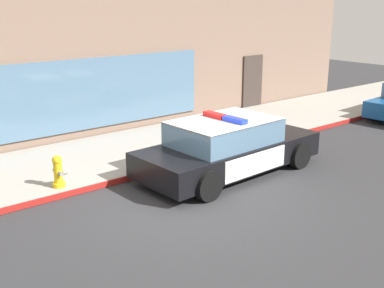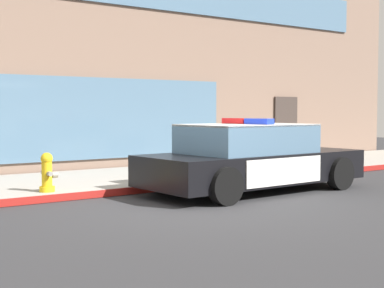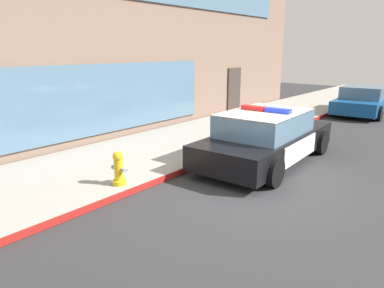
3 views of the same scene
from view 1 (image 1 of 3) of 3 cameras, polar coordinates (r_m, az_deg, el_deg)
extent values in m
plane|color=#303033|center=(10.38, -0.79, -6.85)|extent=(48.00, 48.00, 0.00)
cube|color=#A39E93|center=(13.22, -10.60, -1.55)|extent=(48.00, 3.60, 0.15)
cube|color=maroon|center=(11.73, -6.32, -3.72)|extent=(28.80, 0.04, 0.14)
cube|color=#7A6051|center=(19.52, -21.20, 13.53)|extent=(24.34, 11.09, 6.90)
cube|color=#382D28|center=(18.93, 7.09, 7.12)|extent=(1.00, 0.08, 2.10)
cube|color=black|center=(11.97, 4.41, -1.10)|extent=(4.89, 2.08, 0.60)
cube|color=silver|center=(13.03, 9.17, 0.97)|extent=(1.71, 1.91, 0.05)
cube|color=silver|center=(10.83, -1.83, -2.06)|extent=(1.42, 1.90, 0.05)
cube|color=silver|center=(12.56, 0.99, -0.20)|extent=(2.02, 0.11, 0.51)
cube|color=silver|center=(11.29, 7.52, -2.29)|extent=(2.02, 0.11, 0.51)
cube|color=yellow|center=(12.57, 0.95, -0.18)|extent=(0.22, 0.02, 0.26)
cube|color=slate|center=(11.68, 3.81, 1.38)|extent=(2.57, 1.80, 0.60)
cube|color=silver|center=(11.60, 3.84, 2.76)|extent=(2.57, 1.80, 0.04)
cube|color=red|center=(11.82, 2.68, 3.43)|extent=(0.23, 0.65, 0.11)
cube|color=blue|center=(11.36, 5.05, 2.84)|extent=(0.23, 0.65, 0.11)
cylinder|color=black|center=(13.74, 6.23, 0.50)|extent=(0.69, 0.25, 0.68)
cylinder|color=black|center=(12.61, 12.53, -1.29)|extent=(0.69, 0.25, 0.68)
cylinder|color=black|center=(11.69, -4.39, -2.36)|extent=(0.69, 0.25, 0.68)
cylinder|color=black|center=(10.34, 1.94, -4.91)|extent=(0.69, 0.25, 0.68)
cylinder|color=gold|center=(11.18, -15.34, -4.61)|extent=(0.28, 0.28, 0.10)
cylinder|color=gold|center=(11.08, -15.45, -3.28)|extent=(0.19, 0.19, 0.45)
sphere|color=gold|center=(10.99, -15.57, -1.86)|extent=(0.22, 0.22, 0.22)
cylinder|color=gray|center=(10.97, -15.60, -1.47)|extent=(0.06, 0.06, 0.05)
cylinder|color=gray|center=(10.95, -15.15, -3.38)|extent=(0.09, 0.10, 0.09)
cylinder|color=gray|center=(11.20, -15.76, -2.97)|extent=(0.09, 0.10, 0.09)
cylinder|color=gray|center=(11.14, -14.74, -3.21)|extent=(0.10, 0.12, 0.12)
cylinder|color=black|center=(18.59, 20.45, 3.73)|extent=(0.65, 0.24, 0.64)
camera|label=2|loc=(2.51, 31.82, -75.37)|focal=52.98mm
camera|label=3|loc=(4.22, -42.67, -4.82)|focal=33.17mm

